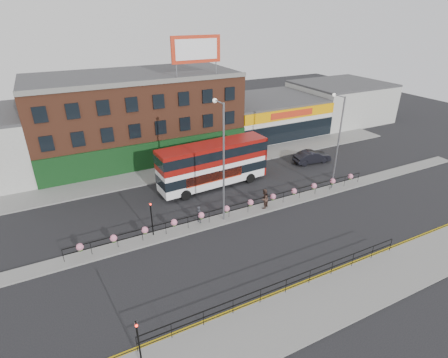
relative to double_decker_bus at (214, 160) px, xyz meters
name	(u,v)px	position (x,y,z in m)	size (l,w,h in m)	color
ground	(239,216)	(-0.59, -6.62, -2.98)	(120.00, 120.00, 0.00)	black
south_pavement	(328,302)	(-0.59, -18.62, -2.90)	(60.00, 4.00, 0.15)	slate
north_pavement	(190,168)	(-0.59, 5.38, -2.90)	(60.00, 4.00, 0.15)	slate
median	(239,215)	(-0.59, -6.62, -2.90)	(60.00, 1.60, 0.15)	slate
yellow_line_inner	(305,281)	(-0.59, -16.32, -2.97)	(60.00, 0.10, 0.01)	gold
yellow_line_outer	(307,282)	(-0.59, -16.50, -2.97)	(60.00, 0.10, 0.01)	gold
brick_building	(136,115)	(-4.59, 13.34, 2.15)	(25.00, 12.21, 10.30)	brown
supermarket	(267,115)	(15.41, 13.28, -0.33)	(15.00, 12.25, 5.30)	silver
warehouse_east	(340,101)	(30.16, 13.38, 0.17)	(14.50, 12.00, 6.30)	#AAABA6
billboard	(196,49)	(1.91, 8.37, 10.20)	(6.00, 0.29, 4.40)	red
median_railing	(239,206)	(-0.59, -6.62, -1.93)	(30.04, 0.56, 1.23)	black
south_railing	(286,283)	(-2.59, -16.72, -2.02)	(20.04, 0.05, 1.12)	black
double_decker_bus	(214,160)	(0.00, 0.00, 0.00)	(12.12, 3.54, 4.85)	white
car	(312,157)	(13.64, 0.26, -2.20)	(4.87, 2.17, 1.55)	black
pedestrian_a	(199,214)	(-4.36, -6.17, -2.02)	(0.59, 0.70, 1.62)	#282A30
pedestrian_b	(264,199)	(2.16, -6.63, -1.85)	(1.19, 1.10, 1.95)	#3E2B23
lamp_column_west	(222,153)	(-2.19, -6.45, 3.48)	(0.38, 1.87, 10.64)	gray
lamp_column_east	(337,136)	(10.82, -6.18, 2.96)	(0.35, 1.71, 9.77)	gray
traffic_light_south	(137,334)	(-12.59, -17.63, -0.51)	(0.15, 0.28, 3.65)	black
traffic_light_median	(151,211)	(-8.59, -6.23, -0.51)	(0.15, 0.28, 3.65)	black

